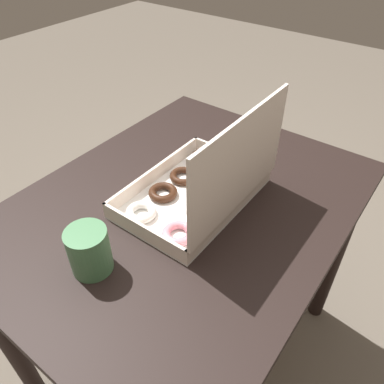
# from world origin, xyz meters

# --- Properties ---
(ground_plane) EXTENTS (8.00, 8.00, 0.00)m
(ground_plane) POSITION_xyz_m (0.00, 0.00, 0.00)
(ground_plane) COLOR #6B6054
(dining_table) EXTENTS (1.01, 0.79, 0.77)m
(dining_table) POSITION_xyz_m (0.00, 0.00, 0.65)
(dining_table) COLOR black
(dining_table) RESTS_ON ground_plane
(donut_box) EXTENTS (0.39, 0.27, 0.29)m
(donut_box) POSITION_xyz_m (-0.03, 0.04, 0.82)
(donut_box) COLOR white
(donut_box) RESTS_ON dining_table
(coffee_mug) EXTENTS (0.09, 0.09, 0.11)m
(coffee_mug) POSITION_xyz_m (0.30, -0.03, 0.83)
(coffee_mug) COLOR #4C8456
(coffee_mug) RESTS_ON dining_table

